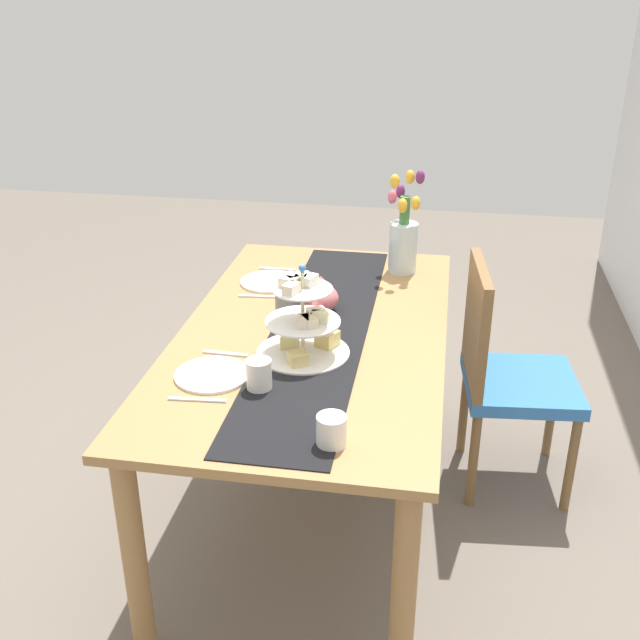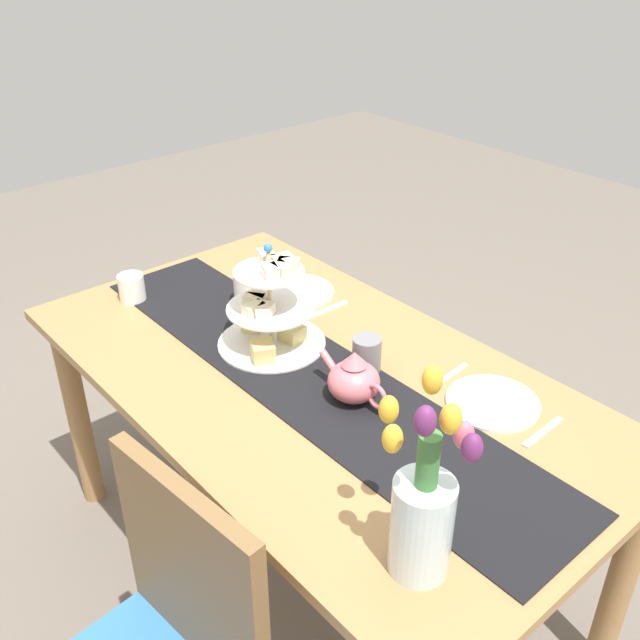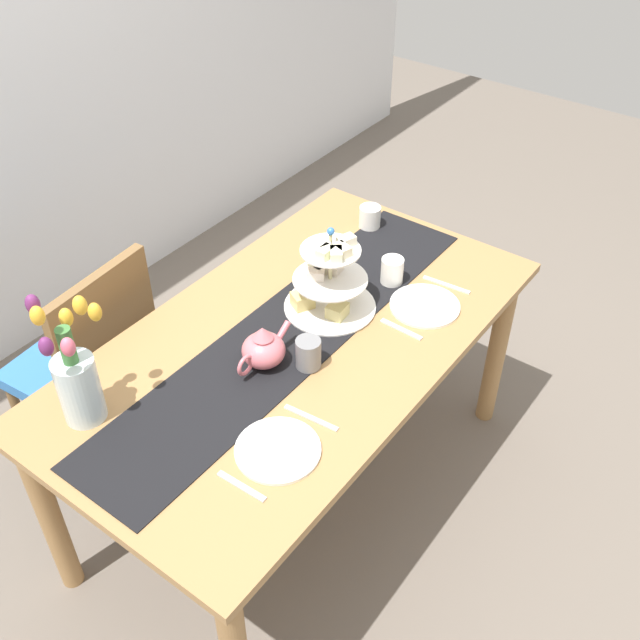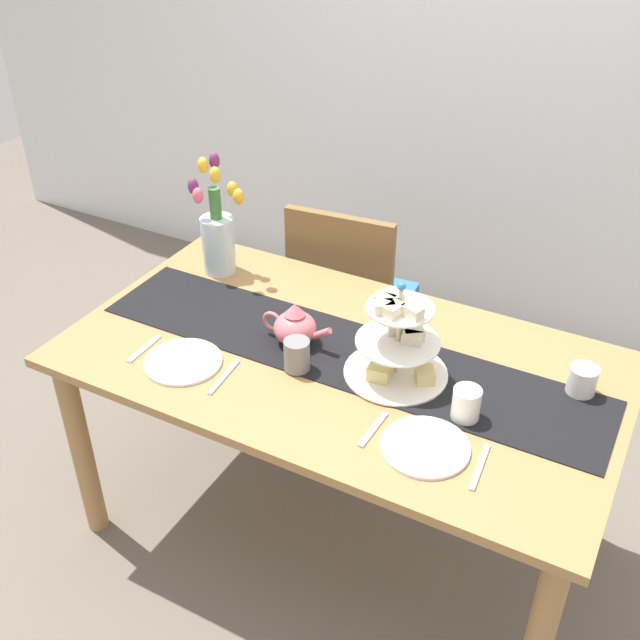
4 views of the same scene
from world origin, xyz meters
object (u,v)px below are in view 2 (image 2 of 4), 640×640
at_px(dining_table, 314,405).
at_px(cream_jug, 132,288).
at_px(fork_left, 543,432).
at_px(knife_right, 270,276).
at_px(dinner_plate_right, 297,292).
at_px(teapot, 354,380).
at_px(tiered_cake_stand, 270,313).
at_px(mug_grey, 367,354).
at_px(fork_right, 328,309).
at_px(tulip_vase, 423,509).
at_px(knife_left, 447,378).
at_px(mug_white_text, 246,290).
at_px(dinner_plate_left, 493,403).

relative_size(dining_table, cream_jug, 19.37).
distance_m(fork_left, knife_right, 1.05).
height_order(cream_jug, fork_left, cream_jug).
bearing_deg(dinner_plate_right, teapot, 154.80).
relative_size(tiered_cake_stand, cream_jug, 3.58).
bearing_deg(teapot, mug_grey, -57.48).
relative_size(cream_jug, dinner_plate_right, 0.37).
bearing_deg(cream_jug, fork_right, -136.81).
bearing_deg(dinner_plate_right, fork_right, 180.00).
height_order(teapot, knife_right, teapot).
bearing_deg(fork_left, fork_right, 0.00).
xyz_separation_m(tulip_vase, mug_grey, (0.52, -0.37, -0.09)).
height_order(knife_left, fork_right, same).
distance_m(teapot, dinner_plate_right, 0.58).
bearing_deg(mug_white_text, knife_left, -166.46).
bearing_deg(dinner_plate_left, knife_right, 0.00).
xyz_separation_m(fork_right, mug_white_text, (0.19, 0.16, 0.04)).
distance_m(dining_table, knife_left, 0.37).
xyz_separation_m(dinner_plate_right, mug_grey, (-0.45, 0.13, 0.05)).
height_order(tiered_cake_stand, dinner_plate_right, tiered_cake_stand).
distance_m(tiered_cake_stand, fork_right, 0.27).
height_order(cream_jug, knife_left, cream_jug).
xyz_separation_m(cream_jug, dinner_plate_right, (-0.30, -0.41, -0.04)).
xyz_separation_m(knife_right, mug_white_text, (-0.10, 0.16, 0.04)).
relative_size(knife_left, fork_right, 1.13).
bearing_deg(dining_table, mug_grey, -126.48).
bearing_deg(dinner_plate_left, knife_left, 0.00).
bearing_deg(tiered_cake_stand, knife_left, -149.59).
bearing_deg(tulip_vase, mug_grey, -35.34).
xyz_separation_m(tiered_cake_stand, mug_grey, (-0.26, -0.12, -0.05)).
height_order(dinner_plate_left, fork_left, dinner_plate_left).
relative_size(tulip_vase, fork_right, 2.76).
height_order(dinner_plate_right, knife_right, dinner_plate_right).
distance_m(dining_table, fork_right, 0.35).
bearing_deg(dinner_plate_left, fork_left, 180.00).
distance_m(knife_left, mug_white_text, 0.68).
bearing_deg(tulip_vase, fork_left, -82.07).
height_order(tulip_vase, fork_left, tulip_vase).
distance_m(tiered_cake_stand, tulip_vase, 0.83).
bearing_deg(dining_table, mug_white_text, -11.63).
bearing_deg(dinner_plate_right, dinner_plate_left, 180.00).
bearing_deg(tulip_vase, mug_white_text, -18.65).
xyz_separation_m(cream_jug, fork_right, (-0.44, -0.41, -0.04)).
bearing_deg(fork_right, dinner_plate_right, 0.00).
relative_size(cream_jug, knife_left, 0.50).
relative_size(tiered_cake_stand, dinner_plate_right, 1.32).
relative_size(tiered_cake_stand, mug_grey, 3.20).
height_order(teapot, tulip_vase, tulip_vase).
relative_size(dining_table, dinner_plate_left, 7.16).
xyz_separation_m(dining_table, knife_left, (-0.25, -0.25, 0.11)).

